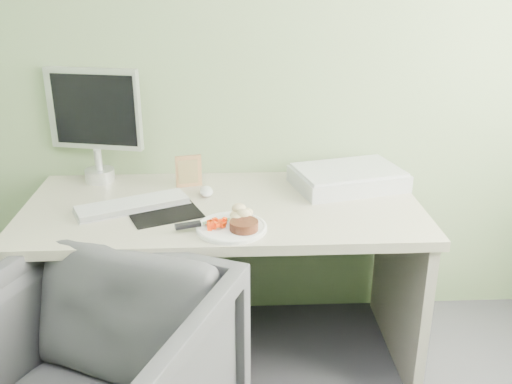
{
  "coord_description": "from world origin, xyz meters",
  "views": [
    {
      "loc": [
        0.03,
        -0.5,
        1.63
      ],
      "look_at": [
        0.13,
        1.5,
        0.83
      ],
      "focal_mm": 40.0,
      "sensor_mm": 36.0,
      "label": 1
    }
  ],
  "objects_px": {
    "monitor": "(95,119)",
    "scanner": "(348,179)",
    "desk": "(224,245)",
    "plate": "(232,228)"
  },
  "relations": [
    {
      "from": "monitor",
      "to": "scanner",
      "type": "bearing_deg",
      "value": 5.91
    },
    {
      "from": "scanner",
      "to": "desk",
      "type": "bearing_deg",
      "value": -176.25
    },
    {
      "from": "plate",
      "to": "scanner",
      "type": "distance_m",
      "value": 0.66
    },
    {
      "from": "desk",
      "to": "plate",
      "type": "height_order",
      "value": "plate"
    },
    {
      "from": "plate",
      "to": "monitor",
      "type": "height_order",
      "value": "monitor"
    },
    {
      "from": "plate",
      "to": "monitor",
      "type": "bearing_deg",
      "value": 136.66
    },
    {
      "from": "scanner",
      "to": "monitor",
      "type": "bearing_deg",
      "value": 158.6
    },
    {
      "from": "scanner",
      "to": "monitor",
      "type": "height_order",
      "value": "monitor"
    },
    {
      "from": "desk",
      "to": "plate",
      "type": "xyz_separation_m",
      "value": [
        0.03,
        -0.24,
        0.19
      ]
    },
    {
      "from": "plate",
      "to": "scanner",
      "type": "xyz_separation_m",
      "value": [
        0.51,
        0.42,
        0.03
      ]
    }
  ]
}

